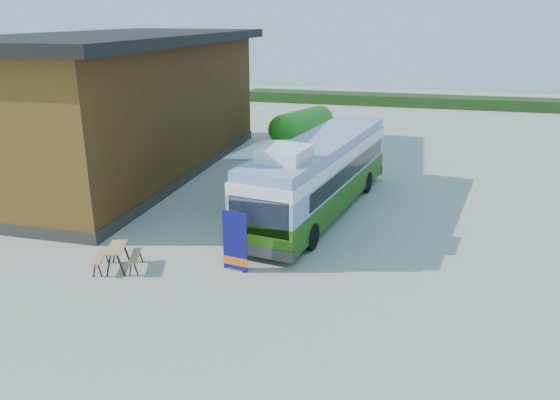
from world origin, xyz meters
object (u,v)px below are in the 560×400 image
(picnic_table, at_px, (117,252))
(person_a, at_px, (296,163))
(person_b, at_px, (293,169))
(bus, at_px, (320,173))
(slurry_tanker, at_px, (302,125))
(banner, at_px, (235,247))

(picnic_table, bearing_deg, person_a, 53.49)
(person_a, xyz_separation_m, person_b, (0.11, -1.20, -0.04))
(bus, distance_m, slurry_tanker, 12.97)
(banner, height_order, picnic_table, banner)
(bus, bearing_deg, slurry_tanker, 115.34)
(banner, distance_m, person_a, 11.08)
(person_a, distance_m, slurry_tanker, 8.15)
(person_b, height_order, slurry_tanker, slurry_tanker)
(bus, relative_size, picnic_table, 6.94)
(banner, xyz_separation_m, person_b, (-0.27, 9.88, 0.06))
(picnic_table, height_order, slurry_tanker, slurry_tanker)
(banner, relative_size, slurry_tanker, 0.35)
(slurry_tanker, bearing_deg, bus, -53.43)
(slurry_tanker, bearing_deg, banner, -63.66)
(bus, height_order, slurry_tanker, bus)
(person_b, xyz_separation_m, slurry_tanker, (-1.49, 9.22, 0.46))
(person_b, bearing_deg, person_a, -125.93)
(picnic_table, relative_size, slurry_tanker, 0.29)
(person_b, relative_size, slurry_tanker, 0.30)
(picnic_table, relative_size, person_a, 0.92)
(bus, relative_size, banner, 5.82)
(bus, height_order, person_a, bus)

